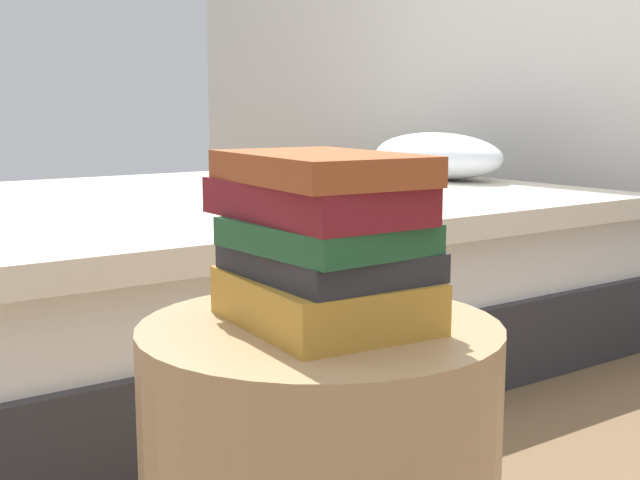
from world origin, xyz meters
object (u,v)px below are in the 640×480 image
at_px(book_maroon, 314,200).
at_px(book_rust, 319,168).
at_px(book_charcoal, 328,261).
at_px(book_forest, 325,235).
at_px(bed, 240,269).
at_px(book_ochre, 326,300).

xyz_separation_m(book_maroon, book_rust, (0.01, -0.00, 0.04)).
xyz_separation_m(book_charcoal, book_forest, (0.01, -0.01, 0.04)).
relative_size(bed, book_forest, 9.13).
height_order(book_forest, book_rust, book_rust).
relative_size(book_ochre, book_charcoal, 1.04).
height_order(bed, book_forest, bed).
bearing_deg(book_ochre, book_rust, -80.75).
distance_m(book_charcoal, book_maroon, 0.08).
bearing_deg(bed, book_forest, -25.83).
relative_size(bed, book_ochre, 8.16).
bearing_deg(book_rust, book_maroon, 176.45).
xyz_separation_m(bed, book_forest, (1.27, -0.70, 0.33)).
bearing_deg(book_charcoal, book_forest, -47.27).
distance_m(book_ochre, book_rust, 0.17).
bearing_deg(book_forest, book_charcoal, 128.10).
height_order(book_ochre, book_maroon, book_maroon).
relative_size(book_charcoal, book_maroon, 0.87).
relative_size(book_ochre, book_rust, 0.94).
relative_size(book_charcoal, book_forest, 1.07).
bearing_deg(book_maroon, book_ochre, 36.14).
bearing_deg(book_maroon, book_forest, 5.37).
bearing_deg(book_forest, book_rust, -160.36).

